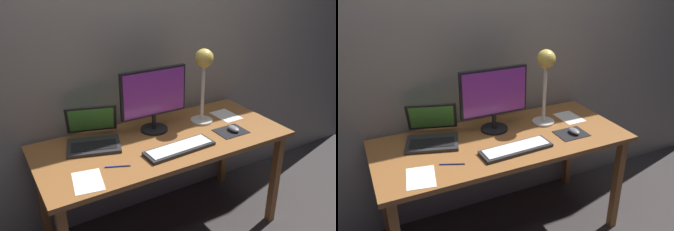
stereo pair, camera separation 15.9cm
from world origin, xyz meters
TOP-DOWN VIEW (x-y plane):
  - ground_plane at (0.00, 0.00)m, footprint 4.80×4.80m
  - back_wall at (0.00, 0.40)m, footprint 4.80×0.06m
  - desk at (0.00, 0.00)m, footprint 1.60×0.70m
  - monitor at (0.01, 0.14)m, footprint 0.46×0.18m
  - keyboard_main at (0.01, -0.17)m, footprint 0.45×0.16m
  - laptop at (-0.40, 0.18)m, footprint 0.39×0.39m
  - desk_lamp at (0.36, 0.10)m, footprint 0.15×0.15m
  - mousepad at (0.43, -0.13)m, footprint 0.20×0.16m
  - mouse at (0.45, -0.14)m, footprint 0.06×0.10m
  - paper_sheet_near_mouse at (-0.57, -0.21)m, footprint 0.18×0.23m
  - paper_sheet_by_keyboard at (0.57, 0.09)m, footprint 0.15×0.21m
  - pen at (-0.38, -0.16)m, footprint 0.13×0.06m

SIDE VIEW (x-z plane):
  - ground_plane at x=0.00m, z-range 0.00..0.00m
  - desk at x=0.00m, z-range 0.29..1.03m
  - paper_sheet_near_mouse at x=-0.57m, z-range 0.74..0.74m
  - paper_sheet_by_keyboard at x=0.57m, z-range 0.74..0.74m
  - mousepad at x=0.43m, z-range 0.74..0.74m
  - pen at x=-0.38m, z-range 0.74..0.75m
  - keyboard_main at x=0.01m, z-range 0.74..0.76m
  - mouse at x=0.45m, z-range 0.74..0.78m
  - laptop at x=-0.40m, z-range 0.69..0.91m
  - monitor at x=0.01m, z-range 0.77..1.19m
  - desk_lamp at x=0.36m, z-range 0.85..1.37m
  - back_wall at x=0.00m, z-range 0.00..2.60m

